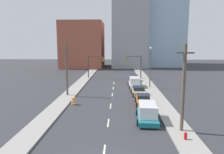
{
  "coord_description": "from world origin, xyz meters",
  "views": [
    {
      "loc": [
        1.15,
        -13.83,
        8.35
      ],
      "look_at": [
        -0.2,
        25.81,
        2.2
      ],
      "focal_mm": 35.0,
      "sensor_mm": 36.0,
      "label": 1
    }
  ],
  "objects": [
    {
      "name": "building_glass_right",
      "position": [
        17.62,
        71.47,
        18.08
      ],
      "size": [
        13.0,
        20.0,
        36.16
      ],
      "color": "#99B7CC",
      "rests_on": "ground"
    },
    {
      "name": "lane_stripe_at_32m",
      "position": [
        0.0,
        31.61,
        0.0
      ],
      "size": [
        0.16,
        2.4,
        0.01
      ],
      "primitive_type": "cube",
      "color": "beige",
      "rests_on": "ground"
    },
    {
      "name": "fire_hydrant",
      "position": [
        6.86,
        4.1,
        0.41
      ],
      "size": [
        0.26,
        0.26,
        0.84
      ],
      "color": "red",
      "rests_on": "ground"
    },
    {
      "name": "sedan_red",
      "position": [
        4.38,
        33.55,
        0.68
      ],
      "size": [
        2.13,
        4.58,
        1.48
      ],
      "rotation": [
        0.0,
        0.0,
        0.01
      ],
      "color": "red",
      "rests_on": "ground"
    },
    {
      "name": "building_brick_left",
      "position": [
        -11.67,
        63.47,
        7.82
      ],
      "size": [
        14.0,
        16.0,
        15.64
      ],
      "color": "#9E513D",
      "rests_on": "ground"
    },
    {
      "name": "utility_pole_right_near",
      "position": [
        7.07,
        6.08,
        4.27
      ],
      "size": [
        1.6,
        0.32,
        8.3
      ],
      "color": "brown",
      "rests_on": "ground"
    },
    {
      "name": "lane_stripe_at_8m",
      "position": [
        0.0,
        8.27,
        0.0
      ],
      "size": [
        0.16,
        2.4,
        0.01
      ],
      "primitive_type": "cube",
      "color": "beige",
      "rests_on": "ground"
    },
    {
      "name": "sedan_orange",
      "position": [
        4.43,
        15.3,
        0.66
      ],
      "size": [
        2.16,
        4.27,
        1.44
      ],
      "rotation": [
        0.0,
        0.0,
        -0.03
      ],
      "color": "orange",
      "rests_on": "ground"
    },
    {
      "name": "box_truck_teal",
      "position": [
        4.22,
        9.0,
        0.93
      ],
      "size": [
        2.59,
        5.6,
        1.96
      ],
      "rotation": [
        0.0,
        0.0,
        -0.05
      ],
      "color": "#196B75",
      "rests_on": "ground"
    },
    {
      "name": "lane_stripe_at_15m",
      "position": [
        0.0,
        14.55,
        0.0
      ],
      "size": [
        0.16,
        2.4,
        0.01
      ],
      "primitive_type": "cube",
      "color": "beige",
      "rests_on": "ground"
    },
    {
      "name": "sidewalk_left",
      "position": [
        -6.97,
        45.41,
        0.09
      ],
      "size": [
        2.4,
        90.81,
        0.18
      ],
      "color": "gray",
      "rests_on": "ground"
    },
    {
      "name": "utility_pole_left_mid",
      "position": [
        -7.15,
        20.01,
        4.18
      ],
      "size": [
        1.6,
        0.32,
        8.13
      ],
      "color": "brown",
      "rests_on": "ground"
    },
    {
      "name": "traffic_signal_left",
      "position": [
        -5.17,
        37.6,
        3.65
      ],
      "size": [
        3.78,
        0.35,
        5.66
      ],
      "color": "#38383D",
      "rests_on": "ground"
    },
    {
      "name": "lane_stripe_at_21m",
      "position": [
        0.0,
        21.12,
        0.0
      ],
      "size": [
        0.16,
        2.4,
        0.01
      ],
      "primitive_type": "cube",
      "color": "beige",
      "rests_on": "ground"
    },
    {
      "name": "street_lamp",
      "position": [
        6.9,
        26.8,
        4.49
      ],
      "size": [
        0.44,
        0.44,
        7.68
      ],
      "color": "#4C4C51",
      "rests_on": "ground"
    },
    {
      "name": "traffic_barrel",
      "position": [
        -5.11,
        14.97,
        0.47
      ],
      "size": [
        0.56,
        0.56,
        0.95
      ],
      "color": "orange",
      "rests_on": "ground"
    },
    {
      "name": "building_office_center",
      "position": [
        4.6,
        67.47,
        14.82
      ],
      "size": [
        12.0,
        20.0,
        29.64
      ],
      "color": "#99999E",
      "rests_on": "ground"
    },
    {
      "name": "sedan_tan",
      "position": [
        4.25,
        20.95,
        0.67
      ],
      "size": [
        2.36,
        4.49,
        1.45
      ],
      "rotation": [
        0.0,
        0.0,
        0.06
      ],
      "color": "tan",
      "rests_on": "ground"
    },
    {
      "name": "lane_stripe_at_26m",
      "position": [
        0.0,
        26.4,
        0.0
      ],
      "size": [
        0.16,
        2.4,
        0.01
      ],
      "primitive_type": "cube",
      "color": "beige",
      "rests_on": "ground"
    },
    {
      "name": "traffic_signal_right",
      "position": [
        5.14,
        37.6,
        3.65
      ],
      "size": [
        3.78,
        0.35,
        5.66
      ],
      "color": "#38383D",
      "rests_on": "ground"
    },
    {
      "name": "box_truck_silver",
      "position": [
        4.08,
        27.36,
        0.92
      ],
      "size": [
        2.43,
        6.04,
        1.93
      ],
      "rotation": [
        0.0,
        0.0,
        0.02
      ],
      "color": "#B2B2BC",
      "rests_on": "ground"
    },
    {
      "name": "sidewalk_right",
      "position": [
        6.97,
        45.41,
        0.09
      ],
      "size": [
        2.4,
        90.81,
        0.18
      ],
      "color": "gray",
      "rests_on": "ground"
    },
    {
      "name": "lane_stripe_at_2m",
      "position": [
        0.0,
        2.0,
        0.0
      ],
      "size": [
        0.16,
        2.4,
        0.01
      ],
      "primitive_type": "cube",
      "color": "beige",
      "rests_on": "ground"
    }
  ]
}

